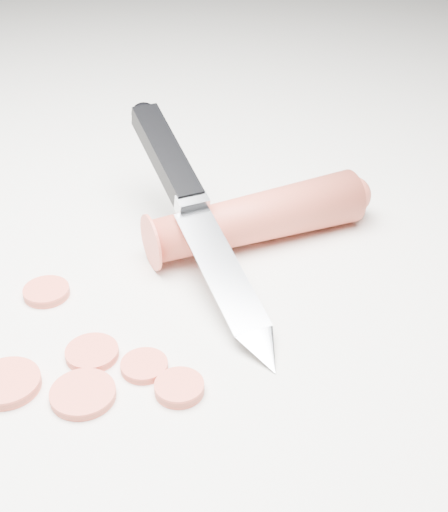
# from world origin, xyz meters

# --- Properties ---
(ground) EXTENTS (2.40, 2.40, 0.00)m
(ground) POSITION_xyz_m (0.00, 0.00, 0.00)
(ground) COLOR white
(ground) RESTS_ON ground
(carrot) EXTENTS (0.17, 0.12, 0.04)m
(carrot) POSITION_xyz_m (0.07, 0.10, 0.02)
(carrot) COLOR #C1402E
(carrot) RESTS_ON ground
(carrot_slice_0) EXTENTS (0.03, 0.03, 0.01)m
(carrot_slice_0) POSITION_xyz_m (-0.07, 0.01, 0.00)
(carrot_slice_0) COLOR #E8503B
(carrot_slice_0) RESTS_ON ground
(carrot_slice_1) EXTENTS (0.04, 0.04, 0.01)m
(carrot_slice_1) POSITION_xyz_m (-0.07, -0.08, 0.00)
(carrot_slice_1) COLOR #E8503B
(carrot_slice_1) RESTS_ON ground
(carrot_slice_2) EXTENTS (0.03, 0.03, 0.01)m
(carrot_slice_2) POSITION_xyz_m (0.04, -0.07, 0.00)
(carrot_slice_2) COLOR #E8503B
(carrot_slice_2) RESTS_ON ground
(carrot_slice_3) EXTENTS (0.03, 0.03, 0.01)m
(carrot_slice_3) POSITION_xyz_m (0.01, -0.05, 0.00)
(carrot_slice_3) COLOR #E8503B
(carrot_slice_3) RESTS_ON ground
(carrot_slice_4) EXTENTS (0.04, 0.04, 0.01)m
(carrot_slice_4) POSITION_xyz_m (-0.02, -0.08, 0.00)
(carrot_slice_4) COLOR #E8503B
(carrot_slice_4) RESTS_ON ground
(carrot_slice_5) EXTENTS (0.03, 0.03, 0.01)m
(carrot_slice_5) POSITION_xyz_m (-0.02, -0.05, 0.00)
(carrot_slice_5) COLOR #E8503B
(carrot_slice_5) RESTS_ON ground
(kitchen_knife) EXTENTS (0.16, 0.24, 0.09)m
(kitchen_knife) POSITION_xyz_m (0.03, 0.06, 0.04)
(kitchen_knife) COLOR silver
(kitchen_knife) RESTS_ON ground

